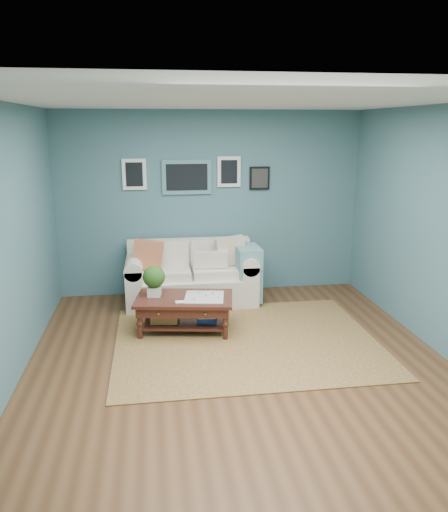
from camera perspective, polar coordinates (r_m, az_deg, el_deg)
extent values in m
plane|color=brown|center=(5.48, 1.77, -12.11)|extent=(5.00, 5.00, 0.00)
plane|color=white|center=(4.90, 2.03, 17.36)|extent=(5.00, 5.00, 0.00)
cube|color=slate|center=(7.45, -1.51, 6.00)|extent=(4.50, 0.02, 2.70)
cube|color=slate|center=(2.72, 11.36, -9.88)|extent=(4.50, 0.02, 2.70)
cube|color=slate|center=(5.13, -23.67, 0.83)|extent=(0.02, 5.00, 2.70)
cube|color=slate|center=(5.85, 24.16, 2.34)|extent=(0.02, 5.00, 2.70)
cube|color=slate|center=(7.35, -4.27, 8.98)|extent=(0.72, 0.03, 0.50)
cube|color=black|center=(7.33, -4.26, 8.97)|extent=(0.60, 0.01, 0.38)
cube|color=white|center=(7.33, -10.22, 9.17)|extent=(0.34, 0.03, 0.44)
cube|color=white|center=(7.41, 0.57, 9.61)|extent=(0.34, 0.03, 0.44)
cube|color=black|center=(7.50, 4.08, 8.87)|extent=(0.30, 0.03, 0.34)
cube|color=brown|center=(5.99, 2.52, -9.65)|extent=(3.05, 2.44, 0.01)
cube|color=white|center=(7.19, -3.76, -3.77)|extent=(1.36, 0.84, 0.40)
cube|color=white|center=(7.38, -4.02, 0.20)|extent=(1.78, 0.21, 0.46)
cube|color=white|center=(7.15, -10.15, -3.28)|extent=(0.23, 0.84, 0.59)
cube|color=white|center=(7.26, 2.50, -2.77)|extent=(0.23, 0.84, 0.59)
cylinder|color=white|center=(7.07, -10.26, -0.98)|extent=(0.25, 0.84, 0.25)
cylinder|color=white|center=(7.18, 2.53, -0.50)|extent=(0.25, 0.84, 0.25)
cube|color=white|center=(7.04, -6.72, -1.99)|extent=(0.69, 0.54, 0.12)
cube|color=white|center=(7.10, -0.82, -1.76)|extent=(0.69, 0.54, 0.12)
cube|color=white|center=(7.24, -6.84, 0.39)|extent=(0.69, 0.12, 0.35)
cube|color=white|center=(7.29, -1.10, 0.60)|extent=(0.69, 0.12, 0.35)
cube|color=#DE5F44|center=(6.98, -8.67, 0.11)|extent=(0.46, 0.17, 0.45)
cube|color=beige|center=(7.13, 0.77, 0.59)|extent=(0.45, 0.17, 0.44)
cube|color=beige|center=(7.00, -1.57, -0.41)|extent=(0.48, 0.12, 0.23)
cube|color=#689C9D|center=(7.11, 2.69, -1.94)|extent=(0.33, 0.53, 0.77)
cube|color=#33140F|center=(6.14, -4.56, -4.89)|extent=(1.27, 0.86, 0.04)
cube|color=#33140F|center=(6.16, -4.54, -5.58)|extent=(1.18, 0.78, 0.12)
cube|color=#33140F|center=(6.25, -4.50, -7.58)|extent=(1.07, 0.66, 0.02)
sphere|color=gold|center=(5.91, -7.49, -6.58)|extent=(0.03, 0.03, 0.03)
sphere|color=gold|center=(5.85, -2.15, -6.67)|extent=(0.03, 0.03, 0.03)
cylinder|color=#33140F|center=(6.04, -9.60, -7.61)|extent=(0.06, 0.06, 0.40)
cylinder|color=#33140F|center=(5.94, 0.17, -7.78)|extent=(0.06, 0.06, 0.40)
cylinder|color=#33140F|center=(6.53, -8.77, -5.87)|extent=(0.06, 0.06, 0.40)
cylinder|color=#33140F|center=(6.43, 0.24, -6.00)|extent=(0.06, 0.06, 0.40)
cube|color=silver|center=(6.20, -7.95, -4.01)|extent=(0.18, 0.18, 0.12)
sphere|color=#1D4F17|center=(6.15, -8.01, -2.37)|extent=(0.27, 0.27, 0.27)
cube|color=beige|center=(6.11, -2.27, -4.71)|extent=(0.54, 0.54, 0.01)
cube|color=#AE6F43|center=(6.24, -6.77, -6.60)|extent=(0.37, 0.29, 0.20)
cube|color=#254192|center=(6.22, -1.97, -6.97)|extent=(0.26, 0.21, 0.11)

